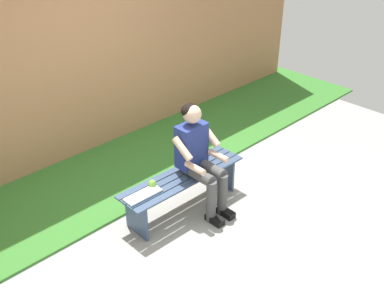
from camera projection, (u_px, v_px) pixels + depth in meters
name	position (u px, v px, depth m)	size (l,w,h in m)	color
ground_plane	(179.00, 306.00, 4.08)	(10.00, 7.00, 0.04)	#9E9E99
grass_strip	(116.00, 163.00, 6.08)	(9.00, 1.91, 0.03)	#387A2D
brick_wall	(37.00, 44.00, 5.37)	(9.50, 0.24, 3.19)	#B27A51
bench_near	(183.00, 184.00, 5.11)	(1.56, 0.43, 0.44)	#384C6B
person_seated	(199.00, 155.00, 4.96)	(0.50, 0.69, 1.25)	navy
apple	(152.00, 184.00, 4.85)	(0.09, 0.09, 0.09)	#72B738
book_open	(143.00, 195.00, 4.72)	(0.42, 0.17, 0.02)	white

